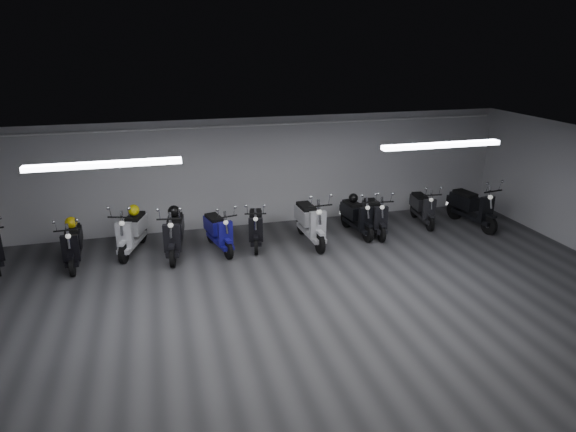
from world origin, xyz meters
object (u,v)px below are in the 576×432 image
object	(u,v)px
scooter_4	(218,226)
scooter_10	(473,201)
scooter_8	(375,210)
helmet_4	(71,223)
helmet_2	(174,211)
scooter_9	(423,203)
helmet_0	(353,198)
scooter_3	(174,228)
scooter_2	(131,226)
scooter_6	(311,215)
helmet_1	(134,210)
scooter_1	(72,238)
scooter_5	(256,221)
scooter_7	(357,211)

from	to	relation	value
scooter_4	scooter_10	distance (m)	6.55
scooter_10	scooter_8	bearing A→B (deg)	167.21
scooter_10	helmet_4	distance (m)	9.68
helmet_2	scooter_9	bearing A→B (deg)	1.47
helmet_0	helmet_4	world-z (taller)	helmet_4
scooter_3	scooter_2	bearing A→B (deg)	163.48
scooter_6	scooter_10	xyz separation A→B (m)	(4.39, 0.01, -0.01)
scooter_6	helmet_1	xyz separation A→B (m)	(-4.00, 0.75, 0.24)
scooter_1	helmet_1	world-z (taller)	scooter_1
scooter_5	scooter_7	world-z (taller)	scooter_7
helmet_2	scooter_6	bearing A→B (deg)	-6.14
scooter_1	helmet_2	size ratio (longest dim) A/B	6.08
scooter_8	helmet_4	world-z (taller)	scooter_8
scooter_2	scooter_6	size ratio (longest dim) A/B	0.93
scooter_1	helmet_0	size ratio (longest dim) A/B	7.08
scooter_4	helmet_2	size ratio (longest dim) A/B	5.97
scooter_4	scooter_6	size ratio (longest dim) A/B	0.87
scooter_5	scooter_9	size ratio (longest dim) A/B	1.01
scooter_7	scooter_3	bearing A→B (deg)	175.61
scooter_9	scooter_1	bearing A→B (deg)	-170.17
scooter_1	scooter_2	bearing A→B (deg)	15.41
scooter_3	scooter_9	distance (m)	6.41
scooter_7	helmet_2	xyz separation A→B (m)	(-4.41, 0.09, 0.35)
scooter_1	scooter_6	bearing A→B (deg)	-3.73
scooter_4	scooter_8	world-z (taller)	scooter_8
scooter_9	scooter_10	xyz separation A→B (m)	(1.14, -0.49, 0.10)
scooter_2	helmet_2	size ratio (longest dim) A/B	6.39
helmet_2	helmet_4	size ratio (longest dim) A/B	1.08
scooter_4	scooter_10	bearing A→B (deg)	-14.61
scooter_9	helmet_0	world-z (taller)	scooter_9
scooter_3	scooter_5	world-z (taller)	scooter_3
scooter_4	helmet_4	bearing A→B (deg)	162.13
scooter_5	scooter_10	distance (m)	5.67
scooter_2	helmet_0	xyz separation A→B (m)	(5.34, -0.04, 0.23)
helmet_1	helmet_4	world-z (taller)	helmet_1
scooter_3	helmet_1	bearing A→B (deg)	150.44
scooter_3	helmet_4	distance (m)	2.16
scooter_2	helmet_4	bearing A→B (deg)	-154.68
scooter_1	helmet_4	bearing A→B (deg)	90.00
scooter_2	scooter_1	bearing A→B (deg)	-144.15
scooter_6	helmet_2	size ratio (longest dim) A/B	6.86
scooter_5	helmet_4	xyz separation A→B (m)	(-4.01, 0.15, 0.30)
scooter_10	helmet_1	distance (m)	8.42
helmet_0	scooter_2	bearing A→B (deg)	179.62
scooter_2	helmet_1	bearing A→B (deg)	90.00
scooter_1	scooter_7	bearing A→B (deg)	-1.27
scooter_7	helmet_2	world-z (taller)	scooter_7
scooter_5	scooter_6	distance (m)	1.30
scooter_5	scooter_7	bearing A→B (deg)	12.21
scooter_5	helmet_0	xyz separation A→B (m)	(2.54, 0.27, 0.28)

